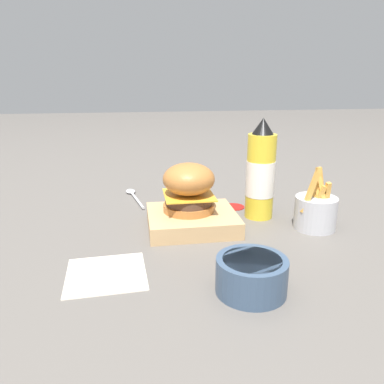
# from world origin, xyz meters

# --- Properties ---
(ground_plane) EXTENTS (6.00, 6.00, 0.00)m
(ground_plane) POSITION_xyz_m (0.00, 0.00, 0.00)
(ground_plane) COLOR #5B5651
(serving_board) EXTENTS (0.20, 0.18, 0.04)m
(serving_board) POSITION_xyz_m (0.02, 0.02, 0.02)
(serving_board) COLOR tan
(serving_board) RESTS_ON ground_plane
(burger) EXTENTS (0.12, 0.12, 0.11)m
(burger) POSITION_xyz_m (0.01, 0.03, 0.10)
(burger) COLOR #AD6B33
(burger) RESTS_ON serving_board
(ketchup_bottle) EXTENTS (0.07, 0.07, 0.25)m
(ketchup_bottle) POSITION_xyz_m (0.20, 0.06, 0.11)
(ketchup_bottle) COLOR yellow
(ketchup_bottle) RESTS_ON ground_plane
(fries_basket) EXTENTS (0.10, 0.10, 0.14)m
(fries_basket) POSITION_xyz_m (0.30, -0.03, 0.04)
(fries_basket) COLOR #B7B7BC
(fries_basket) RESTS_ON ground_plane
(side_bowl) EXTENTS (0.12, 0.12, 0.06)m
(side_bowl) POSITION_xyz_m (0.07, -0.27, 0.03)
(side_bowl) COLOR #384C66
(side_bowl) RESTS_ON ground_plane
(spoon) EXTENTS (0.06, 0.18, 0.01)m
(spoon) POSITION_xyz_m (-0.12, 0.28, 0.01)
(spoon) COLOR silver
(spoon) RESTS_ON ground_plane
(ketchup_puddle) EXTENTS (0.06, 0.06, 0.00)m
(ketchup_puddle) POSITION_xyz_m (0.15, 0.14, 0.00)
(ketchup_puddle) COLOR #9E140F
(ketchup_puddle) RESTS_ON ground_plane
(parchment_square) EXTENTS (0.15, 0.15, 0.00)m
(parchment_square) POSITION_xyz_m (-0.17, -0.18, 0.00)
(parchment_square) COLOR beige
(parchment_square) RESTS_ON ground_plane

